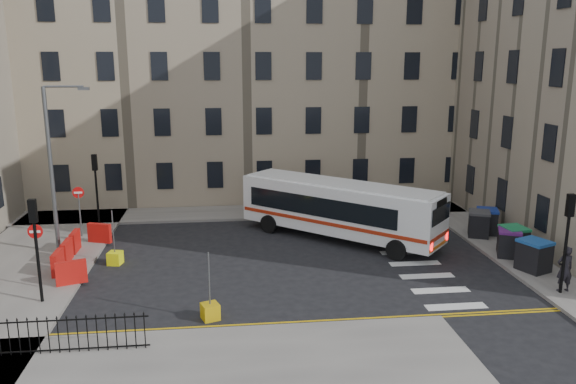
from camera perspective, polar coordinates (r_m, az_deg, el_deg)
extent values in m
plane|color=black|center=(27.37, 3.94, -6.72)|extent=(120.00, 120.00, 0.00)
cube|color=slate|center=(35.15, -8.29, -2.20)|extent=(36.00, 3.20, 0.15)
cube|color=slate|center=(33.66, 17.95, -3.40)|extent=(2.40, 26.00, 0.15)
cube|color=slate|center=(29.36, -24.62, -6.39)|extent=(6.00, 22.00, 0.15)
cube|color=slate|center=(17.99, -13.35, -18.01)|extent=(20.00, 6.00, 0.15)
cube|color=tan|center=(40.89, -9.82, 11.14)|extent=(38.00, 10.50, 16.00)
cylinder|color=black|center=(25.05, 26.28, -5.77)|extent=(0.12, 0.12, 3.20)
cube|color=black|center=(24.52, 26.77, -1.21)|extent=(0.28, 0.22, 0.90)
cylinder|color=black|center=(33.47, -18.81, -0.59)|extent=(0.12, 0.12, 3.20)
cube|color=black|center=(33.07, -19.07, 2.86)|extent=(0.28, 0.22, 0.90)
cylinder|color=black|center=(23.72, -24.04, -6.56)|extent=(0.12, 0.12, 3.20)
cube|color=black|center=(23.15, -24.50, -1.76)|extent=(0.28, 0.22, 0.90)
cylinder|color=#595B5E|center=(28.98, -22.91, 1.89)|extent=(0.20, 0.20, 8.00)
cube|color=#595B5E|center=(28.54, -23.64, 9.92)|extent=(0.50, 0.22, 0.14)
cylinder|color=#595B5E|center=(31.79, -20.37, -2.16)|extent=(0.08, 0.08, 2.40)
cube|color=red|center=(31.45, -20.59, 0.48)|extent=(0.60, 0.04, 0.60)
cylinder|color=#595B5E|center=(25.35, -24.04, -6.28)|extent=(0.08, 0.08, 2.40)
cube|color=red|center=(24.92, -24.36, -3.02)|extent=(0.60, 0.04, 0.60)
cube|color=red|center=(26.84, -22.35, -6.65)|extent=(0.25, 1.25, 1.00)
cube|color=red|center=(28.20, -21.55, -5.64)|extent=(0.25, 1.25, 1.00)
cube|color=red|center=(29.58, -20.82, -4.72)|extent=(0.25, 1.25, 1.00)
cube|color=red|center=(30.58, -18.60, -3.97)|extent=(1.26, 0.66, 1.00)
cube|color=red|center=(25.42, -21.16, -7.64)|extent=(1.26, 0.66, 1.00)
cube|color=black|center=(19.96, -25.39, -11.86)|extent=(7.80, 0.04, 0.04)
cube|color=black|center=(20.39, -25.10, -14.47)|extent=(7.80, 0.04, 0.04)
cube|color=white|center=(29.82, 5.21, -1.54)|extent=(9.92, 9.25, 2.51)
cube|color=black|center=(28.97, 3.10, -1.53)|extent=(6.63, 5.94, 1.01)
cube|color=black|center=(31.08, 5.59, -0.56)|extent=(6.63, 5.94, 1.01)
cube|color=black|center=(32.80, -3.17, 0.30)|extent=(1.52, 1.69, 1.11)
cube|color=black|center=(27.44, 15.28, -2.16)|extent=(1.52, 1.69, 0.80)
cube|color=#A4240E|center=(28.92, 3.92, -3.21)|extent=(8.12, 7.27, 0.18)
cube|color=#A4240E|center=(31.05, 6.37, -2.13)|extent=(8.12, 7.27, 0.18)
cube|color=#FF0C0C|center=(26.92, 14.38, -5.42)|extent=(0.18, 0.20, 0.40)
cube|color=#FF0C0C|center=(28.72, 15.84, -4.34)|extent=(0.18, 0.20, 0.40)
cylinder|color=black|center=(31.13, -1.95, -3.26)|extent=(0.94, 0.88, 1.01)
cylinder|color=black|center=(33.09, 0.69, -2.26)|extent=(0.94, 0.88, 1.01)
cylinder|color=black|center=(27.40, 10.95, -5.80)|extent=(0.94, 0.88, 1.01)
cylinder|color=black|center=(29.61, 12.99, -4.46)|extent=(0.94, 0.88, 1.01)
cube|color=black|center=(27.43, 23.69, -6.06)|extent=(1.43, 1.52, 1.27)
cube|color=#1C519C|center=(27.22, 23.83, -4.66)|extent=(1.51, 1.60, 0.13)
cube|color=black|center=(28.97, 21.52, -4.95)|extent=(1.37, 1.45, 1.19)
cube|color=#591C6B|center=(28.78, 21.63, -3.70)|extent=(1.44, 1.52, 0.12)
cube|color=black|center=(29.39, 21.90, -4.70)|extent=(1.12, 1.27, 1.23)
cube|color=#1C7E48|center=(29.20, 22.02, -3.43)|extent=(1.18, 1.32, 0.13)
cube|color=black|center=(31.69, 18.80, -3.17)|extent=(1.39, 1.48, 1.24)
cube|color=#39393B|center=(31.52, 18.89, -1.98)|extent=(1.46, 1.55, 0.13)
cube|color=black|center=(32.36, 19.55, -2.91)|extent=(1.35, 1.44, 1.22)
cube|color=navy|center=(32.19, 19.64, -1.76)|extent=(1.41, 1.51, 0.13)
imported|color=black|center=(25.45, 26.30, -7.01)|extent=(0.71, 0.48, 1.91)
cube|color=#F3F80D|center=(27.65, -17.15, -6.43)|extent=(0.72, 0.72, 0.60)
cube|color=#C69E0B|center=(21.30, -7.91, -11.93)|extent=(0.77, 0.77, 0.60)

